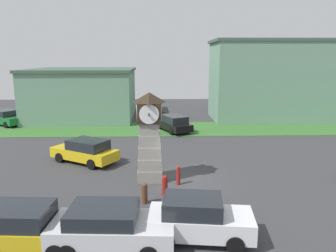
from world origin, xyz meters
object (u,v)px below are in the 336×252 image
car_navy_sedan (23,226)px  bollard_mid_row (165,185)px  clock_tower (150,137)px  bollard_far_row (144,193)px  car_end_of_row (173,123)px  bollard_near_tower (178,175)px  pedestrian_near_bench (330,113)px  car_silver_hatch (7,117)px  bollard_end_row (130,206)px  car_near_tower (111,226)px  car_far_lot (86,151)px  car_by_building (198,218)px

car_navy_sedan → bollard_mid_row: bearing=40.4°
clock_tower → bollard_far_row: 3.60m
bollard_mid_row → car_end_of_row: bearing=85.8°
bollard_near_tower → bollard_far_row: 2.82m
pedestrian_near_bench → car_silver_hatch: bearing=-178.2°
clock_tower → bollard_far_row: size_ratio=4.91×
clock_tower → car_end_of_row: (1.82, 12.18, -1.64)m
car_end_of_row → pedestrian_near_bench: size_ratio=2.99×
clock_tower → bollard_end_row: 4.71m
car_end_of_row → car_silver_hatch: bearing=168.5°
car_near_tower → car_end_of_row: bearing=80.8°
bollard_far_row → bollard_end_row: (-0.58, -1.16, -0.07)m
bollard_mid_row → car_near_tower: bearing=-114.1°
bollard_near_tower → pedestrian_near_bench: size_ratio=0.63×
bollard_far_row → car_navy_sedan: size_ratio=0.22×
bollard_far_row → car_navy_sedan: car_navy_sedan is taller
bollard_far_row → car_navy_sedan: bearing=-140.5°
bollard_far_row → pedestrian_near_bench: pedestrian_near_bench is taller
bollard_far_row → bollard_end_row: bearing=-116.4°
bollard_end_row → car_far_lot: bearing=115.2°
bollard_end_row → car_near_tower: car_near_tower is taller
bollard_mid_row → clock_tower: bearing=110.1°
pedestrian_near_bench → bollard_mid_row: bearing=-133.9°
bollard_near_tower → car_end_of_row: bearing=88.7°
car_by_building → car_far_lot: car_by_building is taller
car_navy_sedan → car_end_of_row: car_end_of_row is taller
car_silver_hatch → pedestrian_near_bench: (33.47, 1.04, 0.15)m
bollard_near_tower → car_far_lot: size_ratio=0.22×
bollard_far_row → pedestrian_near_bench: size_ratio=0.60×
bollard_mid_row → car_by_building: car_by_building is taller
bollard_end_row → car_far_lot: (-3.47, 7.37, 0.34)m
pedestrian_near_bench → bollard_far_row: bearing=-134.0°
bollard_near_tower → car_by_building: car_by_building is taller
bollard_mid_row → car_silver_hatch: bearing=131.3°
car_near_tower → bollard_far_row: bearing=73.6°
bollard_far_row → pedestrian_near_bench: 27.27m
bollard_near_tower → car_navy_sedan: car_navy_sedan is taller
car_navy_sedan → car_silver_hatch: size_ratio=1.03×
car_near_tower → car_by_building: 3.19m
bollard_far_row → car_far_lot: (-4.04, 6.21, 0.27)m
bollard_end_row → car_silver_hatch: 24.18m
clock_tower → bollard_end_row: size_ratio=5.71×
clock_tower → bollard_far_row: bearing=-93.4°
bollard_end_row → car_far_lot: 8.15m
car_end_of_row → pedestrian_near_bench: bearing=14.6°
car_by_building → car_near_tower: bearing=-172.2°
car_end_of_row → clock_tower: bearing=-98.5°
clock_tower → car_by_building: (1.93, -6.18, -1.60)m
pedestrian_near_bench → car_far_lot: bearing=-149.7°
bollard_far_row → car_near_tower: 3.73m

